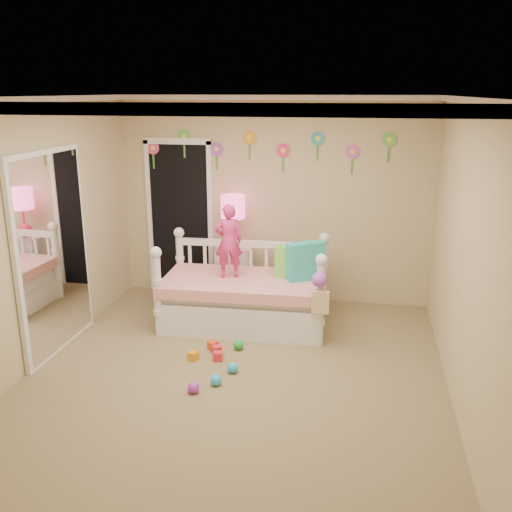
% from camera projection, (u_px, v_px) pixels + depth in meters
% --- Properties ---
extents(floor, '(4.00, 4.50, 0.01)m').
position_uv_depth(floor, '(234.00, 377.00, 5.38)').
color(floor, '#7F684C').
rests_on(floor, ground).
extents(ceiling, '(4.00, 4.50, 0.01)m').
position_uv_depth(ceiling, '(230.00, 97.00, 4.65)').
color(ceiling, white).
rests_on(ceiling, floor).
extents(back_wall, '(4.00, 0.01, 2.60)m').
position_uv_depth(back_wall, '(273.00, 201.00, 7.13)').
color(back_wall, tan).
rests_on(back_wall, floor).
extents(left_wall, '(0.01, 4.50, 2.60)m').
position_uv_depth(left_wall, '(30.00, 237.00, 5.38)').
color(left_wall, tan).
rests_on(left_wall, floor).
extents(right_wall, '(0.01, 4.50, 2.60)m').
position_uv_depth(right_wall, '(466.00, 260.00, 4.65)').
color(right_wall, tan).
rests_on(right_wall, floor).
extents(crown_molding, '(4.00, 4.50, 0.06)m').
position_uv_depth(crown_molding, '(230.00, 101.00, 4.65)').
color(crown_molding, white).
rests_on(crown_molding, ceiling).
extents(daybed, '(1.93, 1.09, 1.03)m').
position_uv_depth(daybed, '(244.00, 283.00, 6.47)').
color(daybed, white).
rests_on(daybed, floor).
extents(pillow_turquoise, '(0.45, 0.36, 0.44)m').
position_uv_depth(pillow_turquoise, '(306.00, 261.00, 6.35)').
color(pillow_turquoise, '#23B18D').
rests_on(pillow_turquoise, daybed).
extents(pillow_lime, '(0.40, 0.20, 0.36)m').
position_uv_depth(pillow_lime, '(292.00, 263.00, 6.41)').
color(pillow_lime, '#76DD43').
rests_on(pillow_lime, daybed).
extents(child, '(0.37, 0.30, 0.86)m').
position_uv_depth(child, '(228.00, 241.00, 6.37)').
color(child, '#D9317B').
rests_on(child, daybed).
extents(nightstand, '(0.46, 0.36, 0.72)m').
position_uv_depth(nightstand, '(234.00, 274.00, 7.25)').
color(nightstand, white).
rests_on(nightstand, floor).
extents(table_lamp, '(0.31, 0.31, 0.68)m').
position_uv_depth(table_lamp, '(233.00, 213.00, 7.02)').
color(table_lamp, '#E91F51').
rests_on(table_lamp, nightstand).
extents(closet_doorway, '(0.90, 0.04, 2.07)m').
position_uv_depth(closet_doorway, '(180.00, 217.00, 7.42)').
color(closet_doorway, black).
rests_on(closet_doorway, back_wall).
extents(flower_decals, '(3.40, 0.02, 0.50)m').
position_uv_depth(flower_decals, '(266.00, 150.00, 6.96)').
color(flower_decals, '#B2668C').
rests_on(flower_decals, back_wall).
extents(mirror_closet, '(0.07, 1.30, 2.10)m').
position_uv_depth(mirror_closet, '(53.00, 253.00, 5.73)').
color(mirror_closet, white).
rests_on(mirror_closet, left_wall).
extents(hanging_bag, '(0.20, 0.16, 0.36)m').
position_uv_depth(hanging_bag, '(319.00, 294.00, 5.79)').
color(hanging_bag, beige).
rests_on(hanging_bag, daybed).
extents(toy_scatter, '(0.84, 1.32, 0.11)m').
position_uv_depth(toy_scatter, '(204.00, 358.00, 5.66)').
color(toy_scatter, '#996666').
rests_on(toy_scatter, floor).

